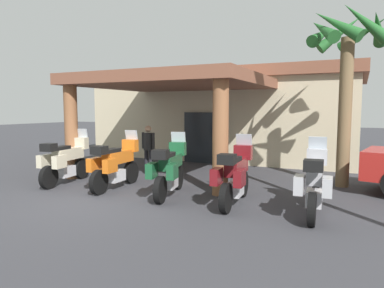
% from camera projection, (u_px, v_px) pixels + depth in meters
% --- Properties ---
extents(ground_plane, '(80.00, 80.00, 0.00)m').
position_uv_depth(ground_plane, '(95.00, 200.00, 8.71)').
color(ground_plane, '#38383D').
extents(motel_building, '(12.09, 12.10, 3.92)m').
position_uv_depth(motel_building, '(230.00, 113.00, 17.21)').
color(motel_building, beige).
rests_on(motel_building, ground_plane).
extents(motorcycle_cream, '(0.82, 2.21, 1.61)m').
position_uv_depth(motorcycle_cream, '(65.00, 161.00, 10.53)').
color(motorcycle_cream, black).
rests_on(motorcycle_cream, ground_plane).
extents(motorcycle_orange, '(0.73, 2.21, 1.61)m').
position_uv_depth(motorcycle_orange, '(115.00, 164.00, 9.84)').
color(motorcycle_orange, black).
rests_on(motorcycle_orange, ground_plane).
extents(motorcycle_green, '(0.93, 2.19, 1.61)m').
position_uv_depth(motorcycle_green, '(169.00, 169.00, 9.01)').
color(motorcycle_green, black).
rests_on(motorcycle_green, ground_plane).
extents(motorcycle_maroon, '(0.73, 2.21, 1.61)m').
position_uv_depth(motorcycle_maroon, '(235.00, 175.00, 8.21)').
color(motorcycle_maroon, black).
rests_on(motorcycle_maroon, ground_plane).
extents(motorcycle_silver, '(0.73, 2.21, 1.61)m').
position_uv_depth(motorcycle_silver, '(315.00, 183.00, 7.37)').
color(motorcycle_silver, black).
rests_on(motorcycle_silver, ground_plane).
extents(pedestrian, '(0.53, 0.32, 1.67)m').
position_uv_depth(pedestrian, '(148.00, 146.00, 12.07)').
color(pedestrian, black).
rests_on(pedestrian, ground_plane).
extents(palm_tree_near_portico, '(2.27, 2.31, 5.09)m').
position_uv_depth(palm_tree_near_portico, '(346.00, 55.00, 9.83)').
color(palm_tree_near_portico, brown).
rests_on(palm_tree_near_portico, ground_plane).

